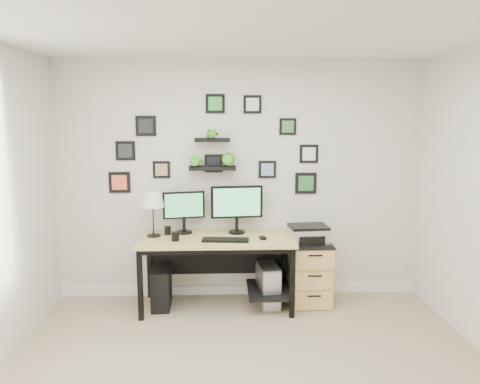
{
  "coord_description": "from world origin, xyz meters",
  "views": [
    {
      "loc": [
        -0.2,
        -3.08,
        2.0
      ],
      "look_at": [
        -0.01,
        1.83,
        1.2
      ],
      "focal_mm": 35.0,
      "sensor_mm": 36.0,
      "label": 1
    }
  ],
  "objects_px": {
    "mug": "(175,236)",
    "file_cabinet": "(310,272)",
    "desk": "(220,249)",
    "printer": "(308,234)",
    "monitor_right": "(237,205)",
    "pc_tower_black": "(161,287)",
    "pc_tower_grey": "(268,285)",
    "monitor_left": "(184,209)",
    "table_lamp": "(153,200)"
  },
  "relations": [
    {
      "from": "mug",
      "to": "file_cabinet",
      "type": "xyz_separation_m",
      "value": [
        1.42,
        0.18,
        -0.46
      ]
    },
    {
      "from": "desk",
      "to": "printer",
      "type": "bearing_deg",
      "value": 3.37
    },
    {
      "from": "desk",
      "to": "mug",
      "type": "xyz_separation_m",
      "value": [
        -0.45,
        -0.12,
        0.17
      ]
    },
    {
      "from": "monitor_right",
      "to": "pc_tower_black",
      "type": "bearing_deg",
      "value": -168.2
    },
    {
      "from": "desk",
      "to": "pc_tower_grey",
      "type": "relative_size",
      "value": 3.47
    },
    {
      "from": "monitor_left",
      "to": "monitor_right",
      "type": "relative_size",
      "value": 0.82
    },
    {
      "from": "pc_tower_black",
      "to": "file_cabinet",
      "type": "height_order",
      "value": "file_cabinet"
    },
    {
      "from": "monitor_right",
      "to": "table_lamp",
      "type": "height_order",
      "value": "monitor_right"
    },
    {
      "from": "monitor_right",
      "to": "pc_tower_black",
      "type": "height_order",
      "value": "monitor_right"
    },
    {
      "from": "desk",
      "to": "table_lamp",
      "type": "relative_size",
      "value": 3.35
    },
    {
      "from": "desk",
      "to": "mug",
      "type": "distance_m",
      "value": 0.5
    },
    {
      "from": "pc_tower_black",
      "to": "file_cabinet",
      "type": "xyz_separation_m",
      "value": [
        1.59,
        0.06,
        0.12
      ]
    },
    {
      "from": "pc_tower_black",
      "to": "printer",
      "type": "height_order",
      "value": "printer"
    },
    {
      "from": "monitor_left",
      "to": "pc_tower_grey",
      "type": "relative_size",
      "value": 0.99
    },
    {
      "from": "mug",
      "to": "pc_tower_black",
      "type": "xyz_separation_m",
      "value": [
        -0.17,
        0.12,
        -0.58
      ]
    },
    {
      "from": "table_lamp",
      "to": "mug",
      "type": "height_order",
      "value": "table_lamp"
    },
    {
      "from": "table_lamp",
      "to": "monitor_left",
      "type": "bearing_deg",
      "value": 19.84
    },
    {
      "from": "file_cabinet",
      "to": "monitor_left",
      "type": "bearing_deg",
      "value": 174.96
    },
    {
      "from": "monitor_right",
      "to": "desk",
      "type": "bearing_deg",
      "value": -137.8
    },
    {
      "from": "monitor_right",
      "to": "pc_tower_black",
      "type": "relative_size",
      "value": 1.32
    },
    {
      "from": "monitor_right",
      "to": "file_cabinet",
      "type": "relative_size",
      "value": 0.83
    },
    {
      "from": "pc_tower_grey",
      "to": "file_cabinet",
      "type": "xyz_separation_m",
      "value": [
        0.46,
        0.05,
        0.12
      ]
    },
    {
      "from": "mug",
      "to": "monitor_right",
      "type": "bearing_deg",
      "value": 24.42
    },
    {
      "from": "file_cabinet",
      "to": "monitor_right",
      "type": "bearing_deg",
      "value": 172.36
    },
    {
      "from": "file_cabinet",
      "to": "pc_tower_grey",
      "type": "bearing_deg",
      "value": -173.3
    },
    {
      "from": "monitor_left",
      "to": "pc_tower_grey",
      "type": "distance_m",
      "value": 1.21
    },
    {
      "from": "desk",
      "to": "printer",
      "type": "relative_size",
      "value": 3.77
    },
    {
      "from": "desk",
      "to": "pc_tower_black",
      "type": "xyz_separation_m",
      "value": [
        -0.62,
        -0.0,
        -0.41
      ]
    },
    {
      "from": "mug",
      "to": "file_cabinet",
      "type": "bearing_deg",
      "value": 7.33
    },
    {
      "from": "monitor_left",
      "to": "mug",
      "type": "distance_m",
      "value": 0.38
    },
    {
      "from": "monitor_right",
      "to": "mug",
      "type": "relative_size",
      "value": 6.25
    },
    {
      "from": "table_lamp",
      "to": "file_cabinet",
      "type": "bearing_deg",
      "value": -0.23
    },
    {
      "from": "mug",
      "to": "pc_tower_black",
      "type": "bearing_deg",
      "value": 145.09
    },
    {
      "from": "printer",
      "to": "monitor_left",
      "type": "bearing_deg",
      "value": 174.73
    },
    {
      "from": "monitor_right",
      "to": "table_lamp",
      "type": "xyz_separation_m",
      "value": [
        -0.88,
        -0.1,
        0.08
      ]
    },
    {
      "from": "file_cabinet",
      "to": "printer",
      "type": "relative_size",
      "value": 1.58
    },
    {
      "from": "file_cabinet",
      "to": "table_lamp",
      "type": "bearing_deg",
      "value": 179.77
    },
    {
      "from": "table_lamp",
      "to": "file_cabinet",
      "type": "height_order",
      "value": "table_lamp"
    },
    {
      "from": "pc_tower_black",
      "to": "pc_tower_grey",
      "type": "xyz_separation_m",
      "value": [
        1.13,
        0.01,
        0.01
      ]
    },
    {
      "from": "pc_tower_black",
      "to": "desk",
      "type": "bearing_deg",
      "value": -1.61
    },
    {
      "from": "monitor_right",
      "to": "pc_tower_black",
      "type": "xyz_separation_m",
      "value": [
        -0.8,
        -0.17,
        -0.85
      ]
    },
    {
      "from": "desk",
      "to": "pc_tower_black",
      "type": "height_order",
      "value": "desk"
    },
    {
      "from": "monitor_right",
      "to": "file_cabinet",
      "type": "height_order",
      "value": "monitor_right"
    },
    {
      "from": "printer",
      "to": "desk",
      "type": "bearing_deg",
      "value": -176.63
    },
    {
      "from": "monitor_right",
      "to": "pc_tower_grey",
      "type": "height_order",
      "value": "monitor_right"
    },
    {
      "from": "monitor_left",
      "to": "file_cabinet",
      "type": "relative_size",
      "value": 0.68
    },
    {
      "from": "monitor_left",
      "to": "printer",
      "type": "height_order",
      "value": "monitor_left"
    },
    {
      "from": "monitor_right",
      "to": "file_cabinet",
      "type": "distance_m",
      "value": 1.07
    },
    {
      "from": "monitor_left",
      "to": "printer",
      "type": "xyz_separation_m",
      "value": [
        1.32,
        -0.12,
        -0.25
      ]
    },
    {
      "from": "file_cabinet",
      "to": "printer",
      "type": "height_order",
      "value": "printer"
    }
  ]
}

